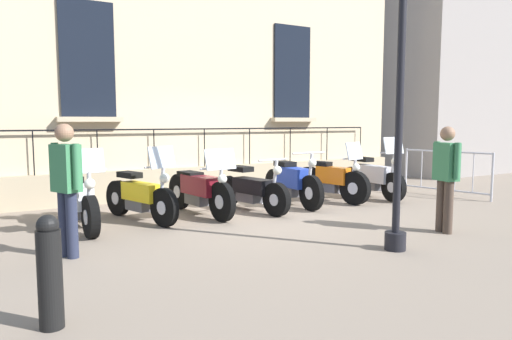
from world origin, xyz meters
The scene contains 14 objects.
ground_plane centered at (0.00, 0.00, 0.00)m, with size 60.00×60.00×0.00m, color gray.
building_facade centered at (-2.59, 0.00, 3.77)m, with size 0.82×11.30×7.76m.
motorcycle_white centered at (-0.07, -3.11, 0.43)m, with size 2.13×0.56×1.31m.
motorcycle_yellow centered at (-0.15, -2.09, 0.43)m, with size 1.97×0.81×1.31m.
motorcycle_maroon centered at (-0.11, -1.01, 0.46)m, with size 2.16×0.71×1.24m.
motorcycle_black centered at (0.01, -0.01, 0.40)m, with size 2.00×0.73×1.03m.
motorcycle_blue centered at (-0.07, 1.00, 0.46)m, with size 2.02×0.73×1.12m.
motorcycle_orange centered at (-0.08, 2.02, 0.43)m, with size 1.93×0.65×1.28m.
motorcycle_silver centered at (-0.03, 3.14, 0.44)m, with size 2.03×0.60×1.37m.
crowd_barrier centered at (0.72, 4.68, 0.56)m, with size 2.00×0.49×1.05m.
bollard centered at (3.61, -3.95, 0.48)m, with size 0.20×0.20×0.96m.
pedestrian_standing centered at (3.01, 1.70, 0.92)m, with size 0.52×0.28×1.63m.
pedestrian_walking centered at (1.51, -3.50, 0.95)m, with size 0.49×0.35×1.68m.
distant_building centered at (-3.09, 9.01, 4.76)m, with size 3.47×4.18×9.53m.
Camera 1 is at (7.69, -4.36, 1.71)m, focal length 32.88 mm.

